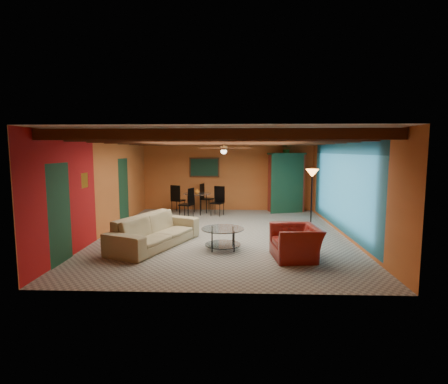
{
  "coord_description": "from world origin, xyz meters",
  "views": [
    {
      "loc": [
        0.37,
        -9.42,
        2.3
      ],
      "look_at": [
        0.0,
        0.2,
        1.15
      ],
      "focal_mm": 28.02,
      "sensor_mm": 36.0,
      "label": 1
    }
  ],
  "objects_px": {
    "dining_table": "(197,200)",
    "potted_plant": "(287,148)",
    "armchair": "(296,242)",
    "floor_lamp": "(311,201)",
    "vase": "(197,183)",
    "sofa": "(155,231)",
    "coffee_table": "(223,238)",
    "armoire": "(286,183)"
  },
  "relations": [
    {
      "from": "armchair",
      "to": "floor_lamp",
      "type": "distance_m",
      "value": 2.52
    },
    {
      "from": "floor_lamp",
      "to": "potted_plant",
      "type": "xyz_separation_m",
      "value": [
        -0.22,
        3.48,
        1.47
      ]
    },
    {
      "from": "coffee_table",
      "to": "vase",
      "type": "xyz_separation_m",
      "value": [
        -1.12,
        4.52,
        0.88
      ]
    },
    {
      "from": "armoire",
      "to": "potted_plant",
      "type": "distance_m",
      "value": 1.3
    },
    {
      "from": "floor_lamp",
      "to": "dining_table",
      "type": "bearing_deg",
      "value": 140.93
    },
    {
      "from": "dining_table",
      "to": "potted_plant",
      "type": "relative_size",
      "value": 4.42
    },
    {
      "from": "sofa",
      "to": "vase",
      "type": "height_order",
      "value": "vase"
    },
    {
      "from": "sofa",
      "to": "coffee_table",
      "type": "distance_m",
      "value": 1.66
    },
    {
      "from": "floor_lamp",
      "to": "potted_plant",
      "type": "distance_m",
      "value": 3.79
    },
    {
      "from": "sofa",
      "to": "coffee_table",
      "type": "relative_size",
      "value": 2.58
    },
    {
      "from": "armchair",
      "to": "dining_table",
      "type": "height_order",
      "value": "dining_table"
    },
    {
      "from": "armchair",
      "to": "floor_lamp",
      "type": "relative_size",
      "value": 0.6
    },
    {
      "from": "sofa",
      "to": "dining_table",
      "type": "height_order",
      "value": "dining_table"
    },
    {
      "from": "sofa",
      "to": "coffee_table",
      "type": "xyz_separation_m",
      "value": [
        1.64,
        -0.21,
        -0.12
      ]
    },
    {
      "from": "coffee_table",
      "to": "floor_lamp",
      "type": "xyz_separation_m",
      "value": [
        2.39,
        1.68,
        0.65
      ]
    },
    {
      "from": "dining_table",
      "to": "potted_plant",
      "type": "bearing_deg",
      "value": 11.02
    },
    {
      "from": "sofa",
      "to": "armoire",
      "type": "bearing_deg",
      "value": -14.94
    },
    {
      "from": "dining_table",
      "to": "vase",
      "type": "relative_size",
      "value": 11.52
    },
    {
      "from": "armoire",
      "to": "floor_lamp",
      "type": "bearing_deg",
      "value": -102.35
    },
    {
      "from": "dining_table",
      "to": "floor_lamp",
      "type": "height_order",
      "value": "floor_lamp"
    },
    {
      "from": "sofa",
      "to": "dining_table",
      "type": "distance_m",
      "value": 4.35
    },
    {
      "from": "dining_table",
      "to": "vase",
      "type": "distance_m",
      "value": 0.61
    },
    {
      "from": "vase",
      "to": "sofa",
      "type": "bearing_deg",
      "value": -96.89
    },
    {
      "from": "armchair",
      "to": "vase",
      "type": "bearing_deg",
      "value": -158.9
    },
    {
      "from": "dining_table",
      "to": "floor_lamp",
      "type": "distance_m",
      "value": 4.53
    },
    {
      "from": "floor_lamp",
      "to": "armoire",
      "type": "bearing_deg",
      "value": 93.62
    },
    {
      "from": "armchair",
      "to": "coffee_table",
      "type": "relative_size",
      "value": 1.08
    },
    {
      "from": "vase",
      "to": "dining_table",
      "type": "bearing_deg",
      "value": 0.0
    },
    {
      "from": "armoire",
      "to": "potted_plant",
      "type": "xyz_separation_m",
      "value": [
        0.0,
        0.0,
        1.3
      ]
    },
    {
      "from": "potted_plant",
      "to": "vase",
      "type": "relative_size",
      "value": 2.6
    },
    {
      "from": "armchair",
      "to": "potted_plant",
      "type": "distance_m",
      "value": 6.17
    },
    {
      "from": "dining_table",
      "to": "armoire",
      "type": "distance_m",
      "value": 3.39
    },
    {
      "from": "sofa",
      "to": "potted_plant",
      "type": "distance_m",
      "value": 6.56
    },
    {
      "from": "coffee_table",
      "to": "potted_plant",
      "type": "height_order",
      "value": "potted_plant"
    },
    {
      "from": "armchair",
      "to": "dining_table",
      "type": "xyz_separation_m",
      "value": [
        -2.7,
        5.17,
        0.17
      ]
    },
    {
      "from": "armoire",
      "to": "armchair",
      "type": "bearing_deg",
      "value": -111.65
    },
    {
      "from": "armchair",
      "to": "floor_lamp",
      "type": "xyz_separation_m",
      "value": [
        0.8,
        2.32,
        0.55
      ]
    },
    {
      "from": "dining_table",
      "to": "potted_plant",
      "type": "distance_m",
      "value": 3.82
    },
    {
      "from": "armchair",
      "to": "dining_table",
      "type": "bearing_deg",
      "value": -158.9
    },
    {
      "from": "dining_table",
      "to": "vase",
      "type": "height_order",
      "value": "vase"
    },
    {
      "from": "armchair",
      "to": "vase",
      "type": "xyz_separation_m",
      "value": [
        -2.7,
        5.17,
        0.78
      ]
    },
    {
      "from": "armchair",
      "to": "sofa",
      "type": "bearing_deg",
      "value": -111.34
    }
  ]
}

